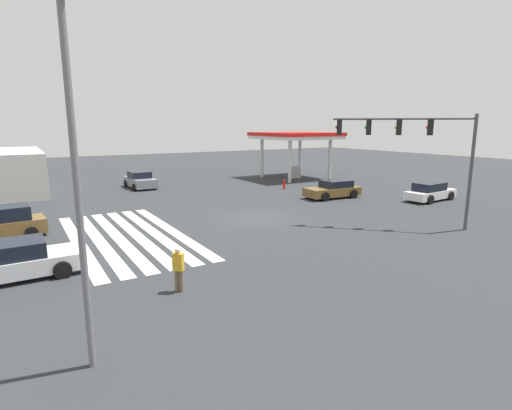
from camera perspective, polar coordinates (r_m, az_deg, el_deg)
The scene contains 12 objects.
ground_plane at distance 25.07m, azimuth 0.00°, elevation -1.87°, with size 120.46×120.46×0.00m, color #2B2D30.
crosswalk_markings at distance 22.14m, azimuth -17.94°, elevation -4.21°, with size 12.40×5.35×0.01m.
traffic_signal_mast at distance 23.95m, azimuth 21.96°, elevation 8.41°, with size 5.41×5.41×6.32m.
car_0 at distance 38.66m, azimuth -16.24°, elevation 3.41°, with size 4.45×2.27×1.52m.
car_1 at distance 32.55m, azimuth 10.95°, elevation 2.19°, with size 2.37×4.59×1.41m.
car_2 at distance 33.61m, azimuth 23.62°, elevation 1.72°, with size 2.20×4.70×1.41m.
car_3 at distance 24.32m, azimuth -32.62°, elevation -2.24°, with size 2.32×4.24×1.63m.
car_4 at distance 17.76m, azimuth -31.25°, elevation -6.83°, with size 2.26×4.63×1.44m.
gas_station_canopy at distance 44.07m, azimuth 5.68°, elevation 9.56°, with size 7.71×7.71×4.97m.
pedestrian at distance 14.24m, azimuth -11.02°, elevation -8.72°, with size 0.41×0.41×1.61m.
street_light_pole_a at distance 9.59m, azimuth -24.54°, elevation 6.56°, with size 0.80×0.36×8.57m.
fire_hydrant at distance 36.58m, azimuth 4.04°, elevation 2.97°, with size 0.22×0.22×0.86m.
Camera 1 is at (20.87, -12.66, 5.72)m, focal length 28.00 mm.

